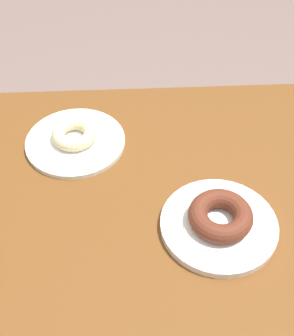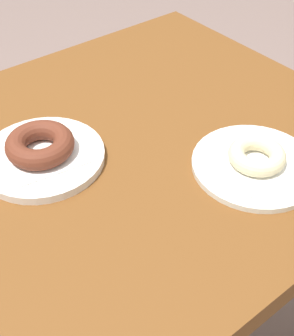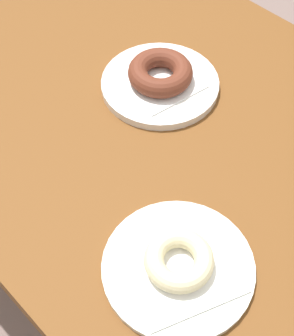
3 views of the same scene
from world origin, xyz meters
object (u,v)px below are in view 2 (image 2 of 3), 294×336
at_px(plate_chocolate_ring, 42,157).
at_px(donut_chocolate_ring, 40,144).
at_px(donut_sugar_ring, 257,155).
at_px(plate_sugar_ring, 255,165).

xyz_separation_m(plate_chocolate_ring, donut_chocolate_ring, (-0.00, -0.00, 0.03)).
relative_size(donut_sugar_ring, donut_chocolate_ring, 0.83).
bearing_deg(plate_sugar_ring, donut_chocolate_ring, -41.14).
relative_size(plate_sugar_ring, donut_chocolate_ring, 1.84).
height_order(donut_sugar_ring, plate_chocolate_ring, donut_sugar_ring).
distance_m(donut_sugar_ring, donut_chocolate_ring, 0.37).
distance_m(plate_sugar_ring, plate_chocolate_ring, 0.37).
bearing_deg(donut_sugar_ring, plate_sugar_ring, 0.00).
bearing_deg(donut_sugar_ring, donut_chocolate_ring, -41.14).
bearing_deg(plate_sugar_ring, plate_chocolate_ring, -41.14).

